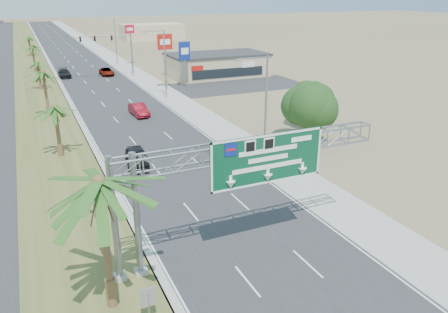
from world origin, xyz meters
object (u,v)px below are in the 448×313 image
at_px(pole_sign_red_near, 165,45).
at_px(signal_mast, 121,51).
at_px(sign_gantry, 240,160).
at_px(pole_sign_red_far, 130,33).
at_px(store_building, 217,65).
at_px(car_mid_lane, 139,110).
at_px(palm_near, 99,182).
at_px(car_left_lane, 137,158).
at_px(car_right_lane, 106,72).
at_px(car_far, 64,73).
at_px(pole_sign_blue, 185,53).

bearing_deg(pole_sign_red_near, signal_mast, 106.27).
height_order(sign_gantry, pole_sign_red_far, pole_sign_red_far).
bearing_deg(store_building, signal_mast, 160.46).
bearing_deg(pole_sign_red_near, car_mid_lane, -120.43).
bearing_deg(sign_gantry, car_mid_lane, 86.19).
distance_m(palm_near, pole_sign_red_far, 80.34).
bearing_deg(car_left_lane, palm_near, -99.87).
distance_m(signal_mast, pole_sign_red_near, 15.08).
xyz_separation_m(sign_gantry, car_mid_lane, (2.25, 33.85, -5.28)).
bearing_deg(signal_mast, car_right_lane, 125.03).
relative_size(signal_mast, car_right_lane, 2.07).
height_order(signal_mast, pole_sign_red_near, pole_sign_red_near).
relative_size(car_left_lane, car_right_lane, 0.97).
distance_m(signal_mast, car_right_lane, 5.86).
xyz_separation_m(signal_mast, pole_sign_red_far, (5.11, 13.97, 2.07)).
distance_m(signal_mast, car_far, 11.72).
xyz_separation_m(sign_gantry, pole_sign_blue, (14.00, 48.75, -0.40)).
bearing_deg(pole_sign_red_far, sign_gantry, -98.49).
distance_m(car_right_lane, car_far, 7.71).
relative_size(sign_gantry, car_right_lane, 3.37).
bearing_deg(car_far, car_mid_lane, -80.78).
distance_m(palm_near, pole_sign_red_near, 53.02).
height_order(palm_near, signal_mast, palm_near).
height_order(sign_gantry, car_left_lane, sign_gantry).
bearing_deg(car_right_lane, car_mid_lane, -93.11).
bearing_deg(sign_gantry, pole_sign_blue, 73.97).
height_order(sign_gantry, car_right_lane, sign_gantry).
bearing_deg(car_far, palm_near, -94.82).
xyz_separation_m(signal_mast, car_mid_lane, (-3.98, -28.20, -4.07)).
height_order(car_far, pole_sign_red_near, pole_sign_red_near).
height_order(car_left_lane, pole_sign_blue, pole_sign_blue).
relative_size(palm_near, car_left_lane, 1.73).
xyz_separation_m(sign_gantry, pole_sign_red_near, (10.41, 47.74, 1.10)).
bearing_deg(store_building, pole_sign_red_far, 120.45).
height_order(signal_mast, car_right_lane, signal_mast).
bearing_deg(palm_near, car_left_lane, 72.45).
bearing_deg(car_left_lane, pole_sign_red_far, 84.76).
bearing_deg(store_building, palm_near, -118.28).
xyz_separation_m(palm_near, car_far, (4.39, 68.54, -6.18)).
distance_m(car_left_lane, pole_sign_red_near, 34.27).
bearing_deg(pole_sign_blue, car_right_lane, 121.29).
bearing_deg(pole_sign_red_far, palm_near, -104.03).
xyz_separation_m(palm_near, pole_sign_red_near, (18.55, 49.66, 0.23)).
bearing_deg(palm_near, car_far, 86.34).
bearing_deg(signal_mast, pole_sign_red_near, -73.73).
xyz_separation_m(car_far, pole_sign_red_far, (15.09, 9.40, 6.17)).
bearing_deg(car_far, car_right_lane, -10.00).
xyz_separation_m(palm_near, pole_sign_red_far, (19.48, 77.94, -0.01)).
height_order(car_left_lane, pole_sign_red_near, pole_sign_red_near).
bearing_deg(store_building, sign_gantry, -112.36).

